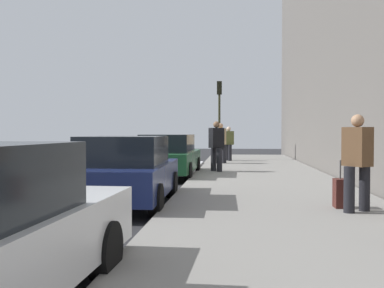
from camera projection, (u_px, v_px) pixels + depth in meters
The scene contains 12 objects.
ground_plane at pixel (163, 179), 15.54m from camera, with size 56.00×56.00×0.00m, color #28282B.
sidewalk at pixel (261, 178), 15.24m from camera, with size 28.00×4.60×0.15m, color gray.
lane_stripe_centre at pixel (72, 178), 15.82m from camera, with size 28.00×0.14×0.01m, color gold.
snow_bank_curb at pixel (192, 168), 18.91m from camera, with size 5.23×0.56×0.22m, color white.
parked_car_navy at pixel (126, 171), 9.84m from camera, with size 4.15×1.95×1.51m.
parked_car_green at pixel (169, 156), 15.97m from camera, with size 4.59×1.97×1.51m.
pedestrian_tan_coat at pixel (221, 142), 21.17m from camera, with size 0.59×0.54×1.85m.
pedestrian_brown_coat at pixel (357, 160), 8.28m from camera, with size 0.57×0.52×1.77m.
pedestrian_black_coat at pixel (216, 145), 16.81m from camera, with size 0.54×0.59×1.84m.
pedestrian_olive_coat at pixel (229, 143), 23.03m from camera, with size 0.54×0.54×1.72m.
traffic_light_pole at pixel (219, 106), 24.42m from camera, with size 0.35×0.26×4.15m.
rolling_suitcase at pixel (340, 193), 8.77m from camera, with size 0.34×0.22×0.91m.
Camera 1 is at (-15.35, -2.36, 1.61)m, focal length 42.78 mm.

